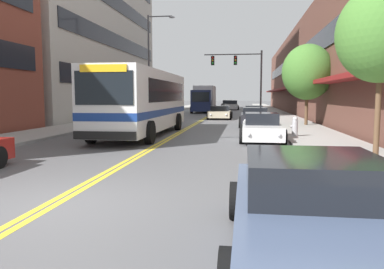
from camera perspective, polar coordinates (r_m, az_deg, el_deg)
name	(u,v)px	position (r m, az deg, el deg)	size (l,w,h in m)	color
ground_plane	(213,114)	(43.61, 3.28, 3.18)	(240.00, 240.00, 0.00)	#565659
sidewalk_left	(154,113)	(44.74, -5.77, 3.31)	(3.09, 106.00, 0.13)	#9E9B96
sidewalk_right	(275,114)	(43.60, 12.56, 3.14)	(3.09, 106.00, 0.13)	#9E9B96
centre_line	(213,114)	(43.61, 3.28, 3.18)	(0.34, 106.00, 0.01)	yellow
storefront_row_right	(330,71)	(44.48, 20.23, 9.01)	(9.10, 68.00, 9.51)	brown
city_bus	(144,100)	(19.85, -7.38, 5.29)	(2.89, 11.09, 3.27)	silver
car_navy_parked_left_near	(167,110)	(38.21, -3.90, 3.69)	(1.99, 4.48, 1.29)	#19234C
car_slate_blue_parked_right_foreground	(314,211)	(5.03, 18.09, -10.97)	(2.20, 4.51, 1.27)	#475675
car_beige_parked_right_mid	(254,112)	(34.58, 9.40, 3.34)	(2.02, 4.46, 1.17)	#BCAD89
car_charcoal_parked_right_far	(255,118)	(25.28, 9.54, 2.55)	(2.07, 4.52, 1.27)	#232328
car_white_parked_right_end	(261,128)	(17.46, 10.53, 1.03)	(1.97, 4.72, 1.26)	white
car_champagne_moving_lead	(220,113)	(33.74, 4.31, 3.33)	(2.13, 4.27, 1.17)	beige
car_silver_moving_second	(232,105)	(56.57, 6.05, 4.42)	(2.19, 4.48, 1.41)	#B7B7BC
car_dark_grey_moving_third	(227,105)	(62.67, 5.41, 4.56)	(1.97, 4.65, 1.38)	#38383D
box_truck	(204,99)	(47.20, 1.86, 5.44)	(2.70, 7.53, 3.32)	#19234C
traffic_signal_mast	(242,70)	(38.83, 7.58, 9.75)	(5.88, 0.38, 6.60)	#47474C
street_lamp_left_far	(152,58)	(35.55, -6.10, 11.49)	(2.58, 0.28, 9.44)	#47474C
street_tree_right_near	(382,34)	(12.53, 26.92, 13.48)	(2.58, 2.58, 5.11)	brown
street_tree_right_mid	(307,72)	(25.97, 17.19, 9.07)	(3.30, 3.30, 5.29)	brown
fire_hydrant	(295,126)	(18.37, 15.41, 1.19)	(0.35, 0.27, 0.93)	#B7B7BC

